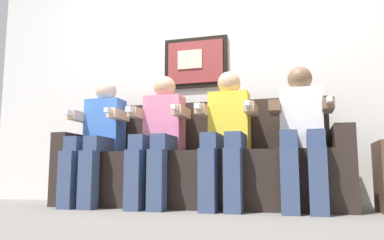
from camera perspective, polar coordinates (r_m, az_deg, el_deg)
The scene contains 7 objects.
ground_plane at distance 2.95m, azimuth -0.81°, elevation -13.19°, with size 6.25×6.25×0.00m, color #66605B.
back_wall_assembly at distance 3.82m, azimuth 2.48°, elevation 7.73°, with size 4.80×0.10×2.60m.
couch at distance 3.25m, azimuth 0.85°, elevation -7.20°, with size 2.40×0.58×0.90m.
person_leftmost at distance 3.43m, azimuth -13.70°, elevation -2.10°, with size 0.46×0.56×1.11m.
person_left_center at distance 3.20m, azimuth -4.84°, elevation -1.88°, with size 0.46×0.56×1.11m.
person_right_center at distance 3.04m, azimuth 5.16°, elevation -1.58°, with size 0.46×0.56×1.11m.
person_rightmost at distance 2.99m, azimuth 15.86°, elevation -1.21°, with size 0.46×0.56×1.11m.
Camera 1 is at (0.84, -2.82, 0.27)m, focal length 36.26 mm.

